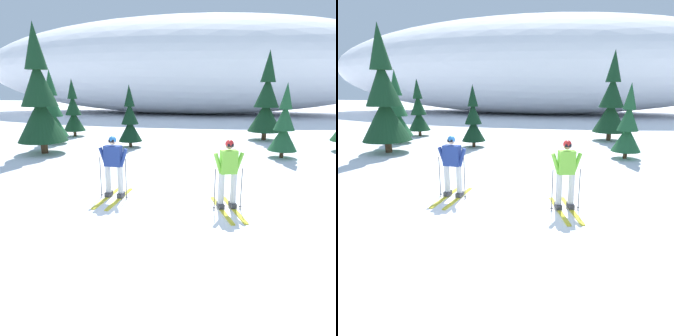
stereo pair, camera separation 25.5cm
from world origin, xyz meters
TOP-DOWN VIEW (x-y plane):
  - ground_plane at (0.00, 0.00)m, footprint 120.00×120.00m
  - skier_navy_jacket at (-1.49, 0.74)m, footprint 0.84×1.77m
  - skier_lime_jacket at (1.56, 0.47)m, footprint 0.93×1.83m
  - pine_tree_far_left at (-7.76, 10.95)m, footprint 1.35×1.35m
  - pine_tree_left at (-7.63, 8.33)m, footprint 1.50×1.50m
  - pine_tree_center_left at (-6.74, 5.87)m, footprint 2.20×2.20m
  - pine_tree_center at (-3.27, 8.07)m, footprint 1.21×1.21m
  - pine_tree_center_right at (3.70, 11.62)m, footprint 1.92×1.92m
  - pine_tree_right at (3.92, 6.87)m, footprint 1.23×1.23m
  - snow_ridge_background at (-2.99, 29.66)m, footprint 49.31×18.76m

SIDE VIEW (x-z plane):
  - ground_plane at x=0.00m, z-range 0.00..0.00m
  - skier_navy_jacket at x=-1.49m, z-range 0.05..1.76m
  - skier_lime_jacket at x=1.56m, z-range 0.03..1.79m
  - pine_tree_center at x=-3.27m, z-range -0.25..2.87m
  - pine_tree_right at x=3.92m, z-range -0.26..2.91m
  - pine_tree_far_left at x=-7.76m, z-range -0.29..3.21m
  - pine_tree_left at x=-7.63m, z-range -0.32..3.57m
  - pine_tree_center_right at x=3.70m, z-range -0.41..4.56m
  - pine_tree_center_left at x=-6.74m, z-range -0.46..5.22m
  - snow_ridge_background at x=-2.99m, z-range 0.00..10.45m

